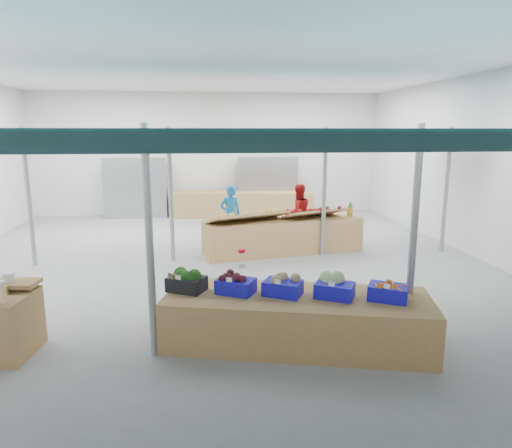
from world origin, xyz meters
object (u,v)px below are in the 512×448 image
object	(u,v)px
vendor_right	(298,213)
fruit_counter	(283,236)
veg_counter	(297,320)
vendor_left	(230,214)

from	to	relation	value
vendor_right	fruit_counter	bearing A→B (deg)	51.07
veg_counter	vendor_right	world-z (taller)	vendor_right
fruit_counter	vendor_right	bearing A→B (deg)	51.07
fruit_counter	vendor_left	world-z (taller)	vendor_left
vendor_left	vendor_right	world-z (taller)	same
veg_counter	vendor_right	size ratio (longest dim) A/B	2.35
vendor_left	vendor_right	distance (m)	1.80
veg_counter	vendor_right	bearing A→B (deg)	92.04
fruit_counter	vendor_left	bearing A→B (deg)	127.17
fruit_counter	vendor_right	size ratio (longest dim) A/B	2.50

